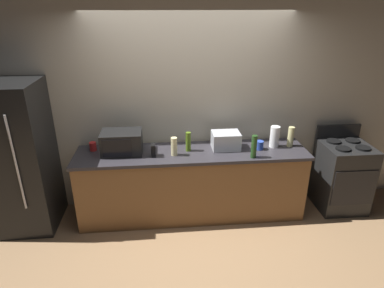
{
  "coord_description": "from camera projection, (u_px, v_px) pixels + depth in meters",
  "views": [
    {
      "loc": [
        -0.35,
        -3.27,
        2.58
      ],
      "look_at": [
        0.0,
        0.4,
        1.0
      ],
      "focal_mm": 31.0,
      "sensor_mm": 36.0,
      "label": 1
    }
  ],
  "objects": [
    {
      "name": "bottle_vinegar",
      "position": [
        291.0,
        137.0,
        4.16
      ],
      "size": [
        0.08,
        0.08,
        0.25
      ],
      "primitive_type": "cylinder",
      "color": "beige",
      "rests_on": "counter_run"
    },
    {
      "name": "mug_red",
      "position": [
        93.0,
        146.0,
        4.06
      ],
      "size": [
        0.08,
        0.08,
        0.11
      ],
      "primitive_type": "cylinder",
      "color": "red",
      "rests_on": "counter_run"
    },
    {
      "name": "bottle_olive_oil",
      "position": [
        188.0,
        142.0,
        4.03
      ],
      "size": [
        0.06,
        0.06,
        0.24
      ],
      "primitive_type": "cylinder",
      "color": "#4C6B19",
      "rests_on": "counter_run"
    },
    {
      "name": "ground_plane",
      "position": [
        195.0,
        232.0,
        4.04
      ],
      "size": [
        8.0,
        8.0,
        0.0
      ],
      "primitive_type": "plane",
      "color": "#93704C"
    },
    {
      "name": "stove_range",
      "position": [
        342.0,
        176.0,
        4.4
      ],
      "size": [
        0.6,
        0.61,
        1.08
      ],
      "color": "black",
      "rests_on": "ground_plane"
    },
    {
      "name": "counter_run",
      "position": [
        192.0,
        183.0,
        4.23
      ],
      "size": [
        2.84,
        0.64,
        0.9
      ],
      "color": "brown",
      "rests_on": "ground_plane"
    },
    {
      "name": "microwave",
      "position": [
        122.0,
        142.0,
        3.97
      ],
      "size": [
        0.48,
        0.35,
        0.27
      ],
      "color": "black",
      "rests_on": "counter_run"
    },
    {
      "name": "toaster_oven",
      "position": [
        226.0,
        140.0,
        4.1
      ],
      "size": [
        0.34,
        0.26,
        0.21
      ],
      "primitive_type": "cube",
      "color": "#B7BABF",
      "rests_on": "counter_run"
    },
    {
      "name": "bottle_hand_soap",
      "position": [
        174.0,
        146.0,
        3.91
      ],
      "size": [
        0.08,
        0.08,
        0.22
      ],
      "primitive_type": "cylinder",
      "color": "beige",
      "rests_on": "counter_run"
    },
    {
      "name": "cordless_phone",
      "position": [
        153.0,
        150.0,
        3.9
      ],
      "size": [
        0.06,
        0.11,
        0.15
      ],
      "primitive_type": "cube",
      "rotation": [
        0.0,
        0.0,
        0.09
      ],
      "color": "black",
      "rests_on": "counter_run"
    },
    {
      "name": "mug_blue",
      "position": [
        260.0,
        145.0,
        4.09
      ],
      "size": [
        0.09,
        0.09,
        0.11
      ],
      "primitive_type": "cylinder",
      "color": "#2D4CB2",
      "rests_on": "counter_run"
    },
    {
      "name": "back_wall",
      "position": [
        189.0,
        106.0,
        4.25
      ],
      "size": [
        6.4,
        0.1,
        2.7
      ],
      "primitive_type": "cube",
      "color": "#B2A893",
      "rests_on": "ground_plane"
    },
    {
      "name": "paper_towel_roll",
      "position": [
        275.0,
        137.0,
        4.13
      ],
      "size": [
        0.12,
        0.12,
        0.27
      ],
      "primitive_type": "cylinder",
      "color": "white",
      "rests_on": "counter_run"
    },
    {
      "name": "refrigerator",
      "position": [
        18.0,
        158.0,
        3.87
      ],
      "size": [
        0.72,
        0.73,
        1.8
      ],
      "color": "black",
      "rests_on": "ground_plane"
    },
    {
      "name": "bottle_wine",
      "position": [
        254.0,
        147.0,
        3.84
      ],
      "size": [
        0.07,
        0.07,
        0.28
      ],
      "primitive_type": "cylinder",
      "color": "#1E3F19",
      "rests_on": "counter_run"
    }
  ]
}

